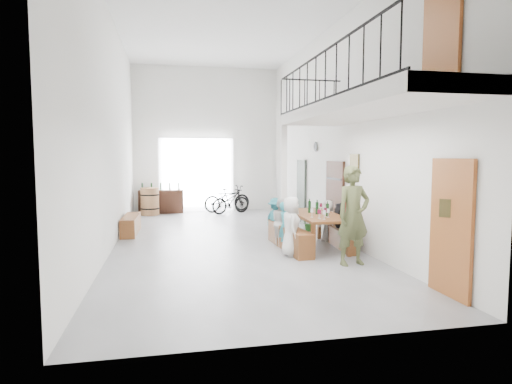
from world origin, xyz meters
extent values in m
plane|color=slate|center=(0.00, 0.00, 0.00)|extent=(12.00, 12.00, 0.00)
plane|color=white|center=(0.00, 6.00, 2.75)|extent=(5.50, 0.00, 5.50)
plane|color=white|center=(0.00, -6.00, 2.75)|extent=(5.50, 0.00, 5.50)
plane|color=white|center=(-2.75, 0.00, 2.75)|extent=(0.00, 12.00, 12.00)
plane|color=white|center=(2.75, 0.00, 2.75)|extent=(0.00, 12.00, 12.00)
plane|color=white|center=(0.00, 0.00, 5.50)|extent=(12.00, 12.00, 0.00)
cube|color=white|center=(-0.40, 5.94, 1.40)|extent=(2.80, 0.08, 2.80)
cube|color=brown|center=(2.70, -4.90, 1.05)|extent=(0.06, 0.95, 2.10)
cube|color=#381F14|center=(2.70, -0.30, 1.00)|extent=(0.06, 1.10, 2.00)
cube|color=#303A31|center=(2.70, 2.50, 1.00)|extent=(0.06, 0.80, 2.00)
cube|color=brown|center=(2.70, -4.50, 4.10)|extent=(0.06, 0.90, 1.95)
cube|color=#43391A|center=(2.72, -1.40, 1.90)|extent=(0.04, 0.45, 0.55)
cylinder|color=white|center=(2.71, 1.20, 2.40)|extent=(0.04, 0.28, 0.28)
cube|color=white|center=(2.00, -3.20, 3.00)|extent=(1.50, 5.60, 0.25)
cube|color=black|center=(1.27, -3.20, 3.98)|extent=(0.03, 5.60, 0.03)
cube|color=black|center=(1.27, -3.20, 3.15)|extent=(0.03, 5.60, 0.03)
cube|color=black|center=(2.00, -0.42, 3.98)|extent=(1.50, 0.03, 0.03)
cube|color=white|center=(1.30, -0.45, 1.44)|extent=(0.14, 0.14, 2.88)
cube|color=brown|center=(1.90, -1.19, 0.76)|extent=(1.01, 2.35, 0.06)
cube|color=brown|center=(1.47, -2.18, 0.36)|extent=(0.08, 0.08, 0.73)
cube|color=brown|center=(2.27, -2.20, 0.36)|extent=(0.08, 0.08, 0.73)
cube|color=brown|center=(1.53, -0.18, 0.36)|extent=(0.08, 0.08, 0.73)
cube|color=brown|center=(2.33, -0.21, 0.36)|extent=(0.08, 0.08, 0.73)
cube|color=brown|center=(1.23, -1.22, 0.26)|extent=(0.46, 2.29, 0.52)
cube|color=brown|center=(2.46, -1.28, 0.21)|extent=(0.40, 1.87, 0.43)
cylinder|color=black|center=(2.01, -1.59, 0.97)|extent=(0.07, 0.07, 0.35)
cylinder|color=black|center=(1.89, -1.24, 0.97)|extent=(0.07, 0.07, 0.35)
cylinder|color=black|center=(1.79, -0.98, 0.97)|extent=(0.07, 0.07, 0.35)
cube|color=brown|center=(-2.50, 1.54, 0.24)|extent=(0.43, 1.75, 0.49)
cylinder|color=#966841|center=(-2.13, 5.21, 0.49)|extent=(0.66, 0.66, 0.99)
cylinder|color=black|center=(-2.13, 5.21, 0.25)|extent=(0.67, 0.67, 0.05)
cylinder|color=black|center=(-2.13, 5.21, 0.74)|extent=(0.67, 0.67, 0.05)
cube|color=#381F14|center=(-1.75, 5.65, 0.43)|extent=(1.63, 0.46, 0.86)
cylinder|color=black|center=(-2.41, 5.66, 1.00)|extent=(0.06, 0.06, 0.28)
cylinder|color=black|center=(-2.08, 5.60, 1.00)|extent=(0.06, 0.06, 0.28)
cylinder|color=black|center=(-1.75, 5.62, 1.00)|extent=(0.06, 0.06, 0.28)
cylinder|color=black|center=(-1.42, 5.60, 1.00)|extent=(0.06, 0.06, 0.28)
cylinder|color=black|center=(-1.09, 5.66, 1.00)|extent=(0.06, 0.06, 0.28)
imported|color=silver|center=(1.08, -1.89, 0.64)|extent=(0.49, 0.67, 1.28)
imported|color=teal|center=(1.12, -1.25, 0.55)|extent=(0.32, 0.43, 1.09)
imported|color=silver|center=(1.15, -0.84, 0.57)|extent=(0.50, 0.60, 1.14)
imported|color=teal|center=(1.15, -0.28, 0.55)|extent=(0.65, 0.81, 1.09)
imported|color=maroon|center=(2.48, -1.67, 0.57)|extent=(0.31, 0.68, 1.14)
imported|color=black|center=(2.53, -1.08, 0.51)|extent=(0.54, 1.00, 1.03)
imported|color=silver|center=(2.43, -0.54, 0.52)|extent=(0.47, 0.59, 1.04)
imported|color=#4A4F2C|center=(2.06, -2.84, 0.97)|extent=(0.78, 0.58, 1.95)
imported|color=#1C4F1C|center=(2.45, 0.92, 0.23)|extent=(0.48, 0.43, 0.46)
imported|color=black|center=(0.72, 5.60, 0.50)|extent=(2.00, 1.21, 0.99)
imported|color=black|center=(0.78, 5.00, 0.47)|extent=(1.61, 1.00, 0.94)
camera|label=1|loc=(-1.47, -10.55, 2.14)|focal=30.00mm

